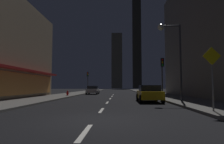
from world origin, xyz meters
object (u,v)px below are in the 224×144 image
Objects in this scene: traffic_light_near_right at (162,69)px; pedestrian_crossing_sign at (212,73)px; car_parked_near at (149,93)px; traffic_light_far_left at (88,77)px; fire_hydrant_far_left at (68,93)px; street_lamp_right at (170,43)px; car_parked_far at (93,90)px.

traffic_light_near_right is 10.65m from pedestrian_crossing_sign.
traffic_light_far_left is at bearing 112.08° from car_parked_near.
traffic_light_near_right reaches higher than fire_hydrant_far_left.
street_lamp_right reaches higher than fire_hydrant_far_left.
traffic_light_near_right reaches higher than car_parked_near.
car_parked_far is at bearing 124.79° from traffic_light_near_right.
car_parked_near is at bearing 162.42° from street_lamp_right.
fire_hydrant_far_left is at bearing 155.10° from traffic_light_near_right.
fire_hydrant_far_left is at bearing 125.91° from pedestrian_crossing_sign.
car_parked_far is 0.64× the size of street_lamp_right.
fire_hydrant_far_left is 0.16× the size of traffic_light_far_left.
street_lamp_right is at bearing -62.05° from car_parked_far.
fire_hydrant_far_left is 19.67m from pedestrian_crossing_sign.
street_lamp_right reaches higher than traffic_light_far_left.
pedestrian_crossing_sign is at bearing -74.73° from car_parked_near.
car_parked_far is 19.64m from street_lamp_right.
fire_hydrant_far_left is 0.10× the size of street_lamp_right.
traffic_light_near_right is at bearing 88.20° from street_lamp_right.
car_parked_far is at bearing 117.95° from street_lamp_right.
street_lamp_right is at bearing -17.58° from car_parked_near.
fire_hydrant_far_left is at bearing 138.00° from car_parked_near.
traffic_light_far_left is at bearing 107.37° from car_parked_far.
traffic_light_near_right reaches higher than pedestrian_crossing_sign.
traffic_light_near_right is at bearing -60.16° from traffic_light_far_left.
street_lamp_right is (1.78, -0.56, 4.33)m from car_parked_near.
street_lamp_right is at bearing 91.87° from pedestrian_crossing_sign.
street_lamp_right is (11.28, -9.12, 4.61)m from fire_hydrant_far_left.
fire_hydrant_far_left is 0.21× the size of pedestrian_crossing_sign.
car_parked_near reaches higher than fire_hydrant_far_left.
fire_hydrant_far_left is (-2.30, -7.81, -0.29)m from car_parked_far.
car_parked_far is 1.01× the size of traffic_light_near_right.
pedestrian_crossing_sign is at bearing -69.55° from traffic_light_far_left.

